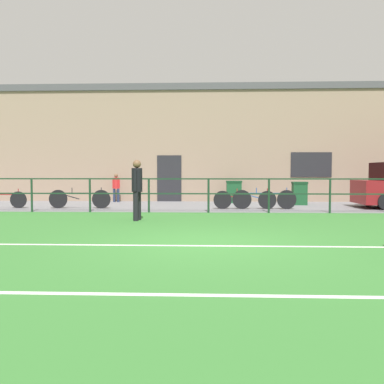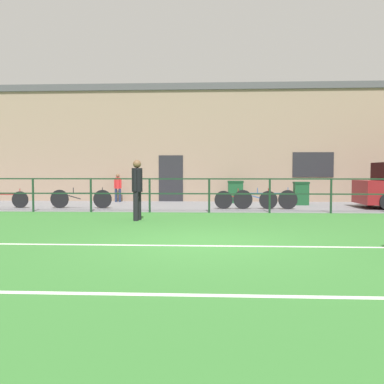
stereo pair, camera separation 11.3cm
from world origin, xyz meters
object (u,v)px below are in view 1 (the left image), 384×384
object	(u,v)px
spectator_child	(116,186)
bicycle_parked_1	(264,199)
player_goalkeeper	(137,186)
bicycle_parked_2	(80,199)
trash_bin_1	(234,192)
trash_bin_0	(299,193)
bicycle_parked_0	(245,200)

from	to	relation	value
spectator_child	bicycle_parked_1	size ratio (longest dim) A/B	0.55
player_goalkeeper	spectator_child	size ratio (longest dim) A/B	1.36
bicycle_parked_1	player_goalkeeper	bearing A→B (deg)	-138.55
bicycle_parked_2	trash_bin_1	size ratio (longest dim) A/B	2.40
bicycle_parked_2	trash_bin_1	bearing A→B (deg)	27.46
spectator_child	trash_bin_0	bearing A→B (deg)	177.32
spectator_child	bicycle_parked_1	distance (m)	6.93
bicycle_parked_1	trash_bin_0	size ratio (longest dim) A/B	2.45
bicycle_parked_2	trash_bin_0	distance (m)	8.64
bicycle_parked_0	player_goalkeeper	bearing A→B (deg)	-133.07
spectator_child	trash_bin_0	xyz separation A→B (m)	(7.78, -1.28, -0.24)
bicycle_parked_1	trash_bin_0	xyz separation A→B (m)	(1.67, 1.99, 0.11)
player_goalkeeper	spectator_child	xyz separation A→B (m)	(-2.12, 6.79, -0.23)
bicycle_parked_0	bicycle_parked_1	bearing A→B (deg)	0.00
spectator_child	trash_bin_0	size ratio (longest dim) A/B	1.34
trash_bin_0	trash_bin_1	distance (m)	2.79
player_goalkeeper	trash_bin_1	bearing A→B (deg)	-17.48
trash_bin_1	bicycle_parked_0	bearing A→B (deg)	-85.81
trash_bin_0	bicycle_parked_0	bearing A→B (deg)	-139.91
player_goalkeeper	bicycle_parked_1	distance (m)	5.35
spectator_child	bicycle_parked_2	world-z (taller)	spectator_child
player_goalkeeper	trash_bin_0	size ratio (longest dim) A/B	1.81
bicycle_parked_1	bicycle_parked_2	bearing A→B (deg)	180.00
spectator_child	bicycle_parked_0	world-z (taller)	spectator_child
player_goalkeeper	bicycle_parked_2	world-z (taller)	player_goalkeeper
spectator_child	bicycle_parked_1	world-z (taller)	spectator_child
bicycle_parked_0	spectator_child	bearing A→B (deg)	148.85
player_goalkeeper	trash_bin_1	size ratio (longest dim) A/B	1.78
spectator_child	trash_bin_1	distance (m)	5.20
trash_bin_0	trash_bin_1	size ratio (longest dim) A/B	0.98
spectator_child	trash_bin_0	distance (m)	7.89
trash_bin_1	bicycle_parked_2	bearing A→B (deg)	-152.54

